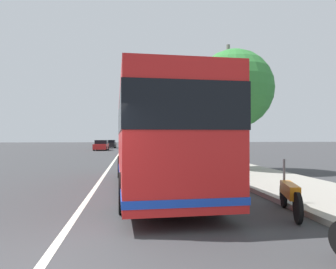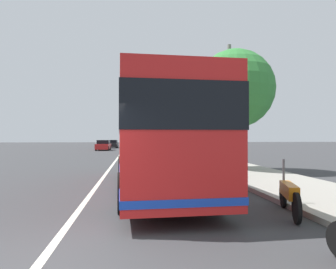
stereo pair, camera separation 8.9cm
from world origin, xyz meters
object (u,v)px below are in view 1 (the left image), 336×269
object	(u,v)px
car_ahead_same_lane	(134,148)
roadside_tree_mid_block	(234,89)
car_oncoming	(110,144)
utility_pole	(228,107)
car_far_distant	(135,144)
motorcycle_far_end	(290,194)
coach_bus	(155,134)
roadside_tree_far_block	(180,111)
car_behind_bus	(101,145)

from	to	relation	value
car_ahead_same_lane	roadside_tree_mid_block	xyz separation A→B (m)	(-17.47, -5.19, 3.80)
car_oncoming	utility_pole	world-z (taller)	utility_pole
car_far_distant	car_ahead_same_lane	bearing A→B (deg)	175.99
utility_pole	motorcycle_far_end	bearing A→B (deg)	169.56
coach_bus	roadside_tree_mid_block	xyz separation A→B (m)	(5.14, -4.74, 2.52)
car_far_distant	roadside_tree_mid_block	xyz separation A→B (m)	(-33.88, -4.79, 3.79)
car_oncoming	utility_pole	bearing A→B (deg)	15.71
car_far_distant	roadside_tree_mid_block	distance (m)	34.42
car_far_distant	roadside_tree_far_block	bearing A→B (deg)	-170.10
car_behind_bus	roadside_tree_mid_block	size ratio (longest dim) A/B	0.65
motorcycle_far_end	car_oncoming	distance (m)	47.19
motorcycle_far_end	car_ahead_same_lane	world-z (taller)	car_ahead_same_lane
utility_pole	roadside_tree_mid_block	bearing A→B (deg)	173.91
coach_bus	motorcycle_far_end	bearing A→B (deg)	-145.62
coach_bus	motorcycle_far_end	distance (m)	5.14
car_ahead_same_lane	car_behind_bus	world-z (taller)	car_behind_bus
motorcycle_far_end	utility_pole	size ratio (longest dim) A/B	0.30
car_ahead_same_lane	car_far_distant	xyz separation A→B (m)	(16.40, -0.41, 0.01)
roadside_tree_far_block	motorcycle_far_end	bearing A→B (deg)	176.97
car_behind_bus	car_far_distant	xyz separation A→B (m)	(5.79, -4.92, -0.01)
car_ahead_same_lane	utility_pole	size ratio (longest dim) A/B	0.65
car_behind_bus	car_oncoming	xyz separation A→B (m)	(9.46, -0.66, -0.02)
motorcycle_far_end	utility_pole	world-z (taller)	utility_pole
car_oncoming	car_behind_bus	bearing A→B (deg)	-2.58
motorcycle_far_end	car_oncoming	world-z (taller)	car_oncoming
car_ahead_same_lane	roadside_tree_mid_block	distance (m)	18.62
car_ahead_same_lane	car_oncoming	world-z (taller)	car_oncoming
coach_bus	car_ahead_same_lane	size ratio (longest dim) A/B	2.19
car_far_distant	utility_pole	xyz separation A→B (m)	(-32.42, -4.94, 3.00)
car_ahead_same_lane	roadside_tree_mid_block	size ratio (longest dim) A/B	0.72
coach_bus	car_oncoming	xyz separation A→B (m)	(42.69, 4.31, -1.29)
motorcycle_far_end	utility_pole	distance (m)	11.18
motorcycle_far_end	roadside_tree_mid_block	bearing A→B (deg)	6.13
roadside_tree_mid_block	car_behind_bus	bearing A→B (deg)	19.07
coach_bus	utility_pole	world-z (taller)	utility_pole
car_behind_bus	utility_pole	distance (m)	28.56
car_far_distant	car_oncoming	bearing A→B (deg)	46.68
motorcycle_far_end	car_far_distant	distance (m)	43.06
car_ahead_same_lane	roadside_tree_mid_block	bearing A→B (deg)	-167.03
coach_bus	car_behind_bus	bearing A→B (deg)	5.98
car_behind_bus	motorcycle_far_end	bearing A→B (deg)	13.57
car_ahead_same_lane	utility_pole	distance (m)	17.16
car_ahead_same_lane	roadside_tree_far_block	bearing A→B (deg)	-124.72
motorcycle_far_end	utility_pole	xyz separation A→B (m)	(10.53, -1.94, 3.19)
coach_bus	roadside_tree_mid_block	bearing A→B (deg)	-45.20
car_ahead_same_lane	utility_pole	world-z (taller)	utility_pole
car_behind_bus	roadside_tree_mid_block	world-z (taller)	roadside_tree_mid_block
utility_pole	coach_bus	bearing A→B (deg)	143.42
utility_pole	car_oncoming	bearing A→B (deg)	14.31
car_behind_bus	roadside_tree_mid_block	bearing A→B (deg)	20.60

